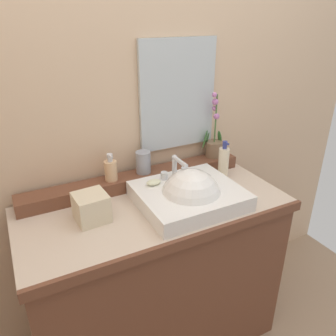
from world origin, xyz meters
TOP-DOWN VIEW (x-y plane):
  - wall_back at (0.00, 0.39)m, footprint 2.98×0.20m
  - vanity_cabinet at (0.00, -0.00)m, footprint 1.21×0.57m
  - back_ledge at (0.00, 0.21)m, footprint 1.14×0.11m
  - sink_basin at (0.14, -0.06)m, footprint 0.45×0.39m
  - soap_bar at (0.02, 0.06)m, footprint 0.07×0.04m
  - potted_plant at (0.46, 0.22)m, footprint 0.12×0.09m
  - soap_dispenser at (-0.13, 0.20)m, footprint 0.06×0.06m
  - tumbler_cup at (0.04, 0.21)m, footprint 0.07×0.07m
  - lotion_bottle at (0.43, 0.08)m, footprint 0.05×0.06m
  - tissue_box at (-0.28, 0.01)m, footprint 0.14×0.14m
  - mirror at (0.26, 0.27)m, footprint 0.41×0.02m

SIDE VIEW (x-z plane):
  - vanity_cabinet at x=0.00m, z-range 0.00..0.86m
  - back_ledge at x=0.00m, z-range 0.85..0.92m
  - sink_basin at x=0.14m, z-range 0.74..1.03m
  - tissue_box at x=-0.28m, z-range 0.85..0.97m
  - soap_bar at x=0.02m, z-range 0.93..0.95m
  - lotion_bottle at x=0.43m, z-range 0.84..1.04m
  - soap_dispenser at x=-0.13m, z-range 0.90..1.04m
  - tumbler_cup at x=0.04m, z-range 0.92..1.03m
  - potted_plant at x=0.46m, z-range 0.82..1.17m
  - mirror at x=0.26m, z-range 1.00..1.54m
  - wall_back at x=0.00m, z-range 0.00..2.75m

